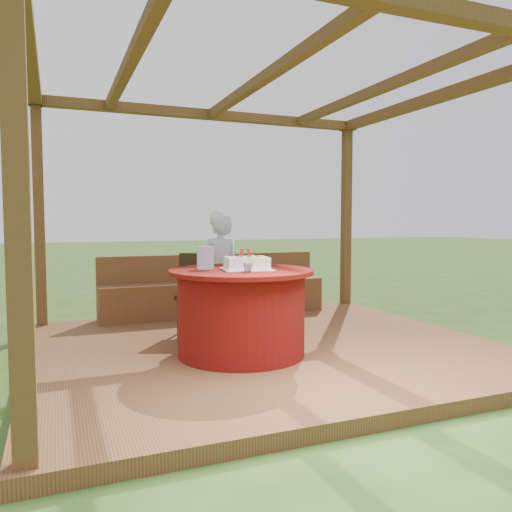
# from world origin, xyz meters

# --- Properties ---
(ground) EXTENTS (60.00, 60.00, 0.00)m
(ground) POSITION_xyz_m (0.00, 0.00, 0.00)
(ground) COLOR #30551C
(ground) RESTS_ON ground
(deck) EXTENTS (4.50, 4.00, 0.12)m
(deck) POSITION_xyz_m (0.00, 0.00, 0.06)
(deck) COLOR brown
(deck) RESTS_ON ground
(pergola) EXTENTS (4.50, 4.00, 2.72)m
(pergola) POSITION_xyz_m (0.00, 0.00, 2.41)
(pergola) COLOR brown
(pergola) RESTS_ON deck
(bench) EXTENTS (3.00, 0.42, 0.80)m
(bench) POSITION_xyz_m (0.00, 1.72, 0.38)
(bench) COLOR brown
(bench) RESTS_ON deck
(table) EXTENTS (1.34, 1.34, 0.80)m
(table) POSITION_xyz_m (-0.37, -0.29, 0.53)
(table) COLOR maroon
(table) RESTS_ON deck
(chair) EXTENTS (0.57, 0.57, 0.89)m
(chair) POSITION_xyz_m (-0.50, 0.74, 0.61)
(chair) COLOR #321F10
(chair) RESTS_ON deck
(elderly_woman) EXTENTS (0.52, 0.38, 1.37)m
(elderly_woman) POSITION_xyz_m (-0.30, 0.58, 0.81)
(elderly_woman) COLOR #99BBE3
(elderly_woman) RESTS_ON deck
(birthday_cake) EXTENTS (0.50, 0.50, 0.19)m
(birthday_cake) POSITION_xyz_m (-0.32, -0.32, 0.98)
(birthday_cake) COLOR white
(birthday_cake) RESTS_ON table
(gift_bag) EXTENTS (0.17, 0.12, 0.21)m
(gift_bag) POSITION_xyz_m (-0.67, -0.15, 1.03)
(gift_bag) COLOR #D187B2
(gift_bag) RESTS_ON table
(drinking_glass) EXTENTS (0.10, 0.10, 0.08)m
(drinking_glass) POSITION_xyz_m (-0.40, -0.56, 0.96)
(drinking_glass) COLOR white
(drinking_glass) RESTS_ON table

